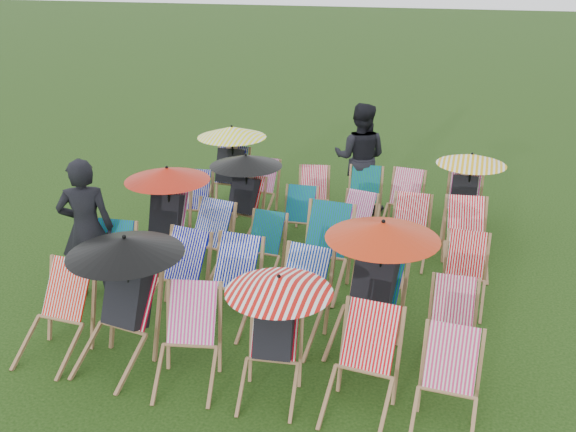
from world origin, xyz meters
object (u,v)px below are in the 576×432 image
(deckchair_5, at_px, (447,389))
(person_left, at_px, (87,229))
(deckchair_0, at_px, (54,315))
(person_rear, at_px, (360,158))
(deckchair_29, at_px, (465,192))

(deckchair_5, relative_size, person_left, 0.48)
(deckchair_5, bearing_deg, deckchair_0, -178.26)
(deckchair_5, height_order, person_left, person_left)
(deckchair_0, height_order, person_rear, person_rear)
(deckchair_0, height_order, deckchair_5, deckchair_0)
(deckchair_29, relative_size, person_left, 0.69)
(deckchair_29, bearing_deg, person_left, -141.22)
(deckchair_5, height_order, person_rear, person_rear)
(person_left, bearing_deg, deckchair_0, 81.33)
(deckchair_0, distance_m, deckchair_29, 6.14)
(deckchair_0, xyz_separation_m, person_rear, (2.29, 5.13, 0.44))
(deckchair_5, height_order, deckchair_29, deckchair_29)
(deckchair_0, bearing_deg, deckchair_5, 1.43)
(deckchair_29, xyz_separation_m, person_left, (-4.37, -3.39, 0.25))
(deckchair_0, relative_size, deckchair_5, 1.08)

